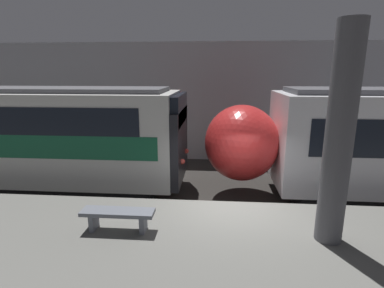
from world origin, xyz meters
TOP-DOWN VIEW (x-y plane):
  - ground_plane at (0.00, 0.00)m, footprint 120.00×120.00m
  - platform at (0.00, -2.07)m, footprint 40.00×4.13m
  - station_rear_barrier at (0.00, 6.96)m, footprint 50.00×0.15m
  - support_pillar_near at (1.82, -1.61)m, footprint 0.50×0.50m
  - platform_bench at (-2.40, -1.62)m, footprint 1.50×0.40m

SIDE VIEW (x-z plane):
  - ground_plane at x=0.00m, z-range 0.00..0.00m
  - platform at x=0.00m, z-range 0.00..0.95m
  - platform_bench at x=-2.40m, z-range 1.06..1.51m
  - station_rear_barrier at x=0.00m, z-range 0.00..5.48m
  - support_pillar_near at x=1.82m, z-range 0.95..5.04m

